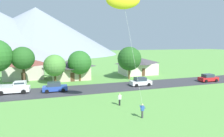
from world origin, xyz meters
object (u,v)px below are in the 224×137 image
Objects in this scene: parked_car_red_west_end at (208,78)px; pickup_truck_white_west_side at (14,88)px; tree_near_right at (55,65)px; house_right_center at (138,65)px; tree_center at (129,59)px; parked_car_white_mid_east at (141,82)px; house_leftmost at (70,69)px; watcher_person at (120,99)px; tree_near_left at (23,58)px; parked_car_blue_mid_west at (55,87)px; house_left_center at (25,68)px; tree_left_of_center at (80,63)px.

pickup_truck_white_west_side is (-39.11, 2.54, 0.19)m from parked_car_red_west_end.
house_right_center is at bearing 15.69° from tree_near_right.
tree_center is 1.82× the size of parked_car_white_mid_east.
parked_car_red_west_end is at bearing -25.68° from house_leftmost.
watcher_person is (4.10, -22.64, -1.42)m from house_leftmost.
house_leftmost is at bearing 100.27° from watcher_person.
parked_car_white_mid_east is at bearing -95.65° from tree_center.
parked_car_red_west_end is at bearing -55.41° from house_right_center.
tree_near_left is at bearing -166.51° from house_right_center.
parked_car_blue_mid_west is at bearing 177.29° from parked_car_red_west_end.
tree_center is 4.60× the size of watcher_person.
house_left_center is at bearing 175.03° from house_right_center.
watcher_person is (7.87, -17.38, -3.05)m from tree_near_right.
tree_left_of_center is at bearing -66.30° from house_leftmost.
tree_left_of_center is 19.32m from watcher_person.
tree_center is (-5.23, -6.14, 2.48)m from house_right_center.
house_right_center is (18.34, 0.96, 0.11)m from house_leftmost.
house_left_center is 27.95m from parked_car_white_mid_east.
parked_car_red_west_end is (15.31, -8.48, -4.02)m from tree_center.
parked_car_blue_mid_west is (5.55, -6.36, -4.75)m from tree_near_left.
tree_left_of_center reaches higher than house_leftmost.
house_leftmost is 17.74m from parked_car_white_mid_east.
tree_left_of_center is 1.62× the size of parked_car_blue_mid_west.
parked_car_red_west_end is at bearing -3.71° from pickup_truck_white_west_side.
pickup_truck_white_west_side is (-10.69, -11.13, -1.23)m from house_leftmost.
tree_near_right reaches higher than house_leftmost.
house_leftmost is at bearing 154.32° from parked_car_red_west_end.
pickup_truck_white_west_side is (-6.57, 1.00, 0.19)m from parked_car_blue_mid_west.
house_right_center is at bearing 58.88° from watcher_person.
parked_car_blue_mid_west is (-22.46, -13.08, -1.54)m from house_right_center.
house_leftmost is 5.51× the size of watcher_person.
watcher_person is (2.45, -18.87, -3.34)m from tree_left_of_center.
tree_center reaches higher than house_left_center.
house_leftmost is at bearing -18.37° from house_left_center.
house_leftmost is 31.57m from parked_car_red_west_end.
tree_near_left reaches higher than parked_car_white_mid_east.
tree_left_of_center is at bearing 30.83° from pickup_truck_white_west_side.
parked_car_blue_mid_west is (-5.77, -8.36, -3.35)m from tree_left_of_center.
house_right_center reaches higher than parked_car_red_west_end.
tree_center is 16.92m from tree_near_right.
tree_near_right is 1.47× the size of parked_car_white_mid_east.
parked_car_white_mid_east is at bearing -39.54° from tree_left_of_center.
parked_car_white_mid_east is (12.38, -12.62, -1.43)m from house_leftmost.
tree_near_left is at bearing 129.21° from watcher_person.
parked_car_white_mid_east is at bearing 50.41° from watcher_person.
watcher_person is (-9.02, -17.45, -4.01)m from tree_center.
tree_near_right is at bearing 40.32° from pickup_truck_white_west_side.
house_leftmost is 0.99× the size of house_left_center.
tree_near_left is 1.49× the size of pickup_truck_white_west_side.
tree_center is at bearing -21.56° from house_leftmost.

